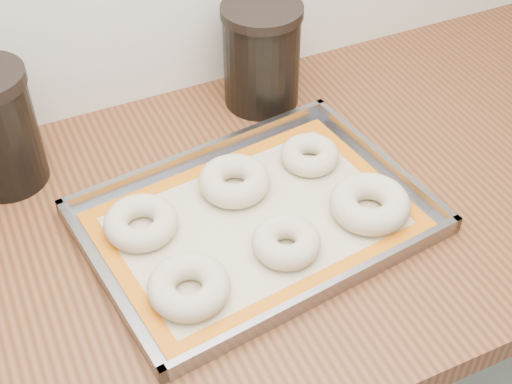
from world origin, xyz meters
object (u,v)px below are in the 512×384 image
bagel_front_right (370,204)px  canister_right (262,55)px  bagel_back_mid (234,181)px  bagel_back_right (310,155)px  baking_tray (256,220)px  bagel_front_mid (286,242)px  bagel_back_left (141,223)px  bagel_front_left (189,287)px

bagel_front_right → canister_right: canister_right is taller
bagel_back_mid → bagel_back_right: (0.13, 0.01, -0.00)m
baking_tray → bagel_front_mid: bearing=-79.4°
bagel_front_mid → bagel_back_left: (-0.16, 0.12, -0.00)m
bagel_front_left → bagel_back_right: (0.26, 0.16, -0.00)m
baking_tray → bagel_back_mid: bagel_back_mid is taller
baking_tray → bagel_front_left: bagel_front_left is taller
bagel_front_left → canister_right: canister_right is taller
baking_tray → bagel_front_left: size_ratio=4.73×
bagel_front_right → bagel_back_left: size_ratio=1.11×
bagel_back_right → bagel_front_left: bearing=-147.6°
bagel_front_left → bagel_front_mid: bearing=6.8°
bagel_back_right → canister_right: (0.01, 0.19, 0.07)m
bagel_back_mid → bagel_back_right: size_ratio=1.17×
baking_tray → bagel_front_left: bearing=-147.1°
baking_tray → bagel_back_left: (-0.15, 0.05, 0.01)m
baking_tray → canister_right: canister_right is taller
bagel_front_mid → bagel_back_left: bagel_front_mid is taller
bagel_back_left → canister_right: (0.28, 0.22, 0.07)m
baking_tray → bagel_back_right: bagel_back_right is taller
bagel_front_mid → bagel_back_mid: bearing=95.9°
bagel_back_left → bagel_back_right: 0.28m
bagel_back_mid → bagel_front_right: bearing=-39.4°
bagel_front_right → bagel_back_mid: bagel_front_right is taller
bagel_front_left → bagel_front_mid: 0.15m
bagel_back_right → bagel_back_left: bearing=-173.7°
baking_tray → bagel_front_right: 0.16m
bagel_front_right → bagel_back_mid: bearing=140.6°
bagel_back_left → canister_right: 0.36m
bagel_back_right → canister_right: size_ratio=0.50×
baking_tray → bagel_back_left: bagel_back_left is taller
bagel_back_left → bagel_back_right: bagel_back_left is taller
bagel_back_left → bagel_back_right: (0.28, 0.03, -0.00)m
bagel_back_right → canister_right: bearing=88.0°
bagel_back_mid → canister_right: (0.14, 0.19, 0.07)m
bagel_back_mid → canister_right: canister_right is taller
baking_tray → bagel_front_mid: bagel_front_mid is taller
bagel_back_left → bagel_front_mid: bearing=-35.4°
bagel_front_right → baking_tray: bearing=160.3°
baking_tray → bagel_back_mid: size_ratio=4.78×
bagel_front_mid → bagel_back_mid: size_ratio=0.89×
bagel_front_right → bagel_back_right: size_ratio=1.28×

